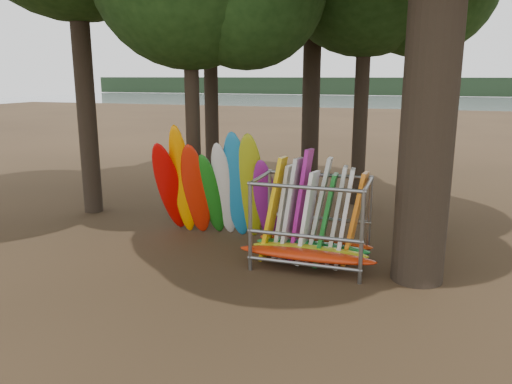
% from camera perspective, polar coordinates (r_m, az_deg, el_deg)
% --- Properties ---
extents(ground, '(120.00, 120.00, 0.00)m').
position_cam_1_polar(ground, '(12.37, -4.07, -7.70)').
color(ground, '#47331E').
rests_on(ground, ground).
extents(lake, '(160.00, 160.00, 0.00)m').
position_cam_1_polar(lake, '(70.93, 15.04, 9.16)').
color(lake, gray).
rests_on(lake, ground).
extents(far_shore, '(160.00, 4.00, 4.00)m').
position_cam_1_polar(far_shore, '(120.76, 16.72, 11.48)').
color(far_shore, black).
rests_on(far_shore, ground).
extents(kayak_row, '(3.49, 1.71, 3.27)m').
position_cam_1_polar(kayak_row, '(13.61, -4.73, 0.34)').
color(kayak_row, red).
rests_on(kayak_row, ground).
extents(storage_rack, '(3.19, 1.51, 2.75)m').
position_cam_1_polar(storage_rack, '(11.78, 6.34, -3.79)').
color(storage_rack, gray).
rests_on(storage_rack, ground).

